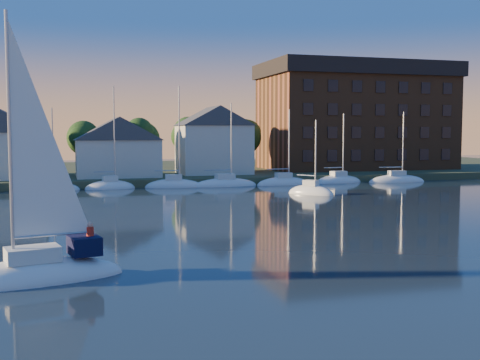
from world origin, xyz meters
name	(u,v)px	position (x,y,z in m)	size (l,w,h in m)	color
ground	(348,277)	(0.00, 0.00, 0.00)	(260.00, 260.00, 0.00)	black
shoreline_land	(145,174)	(0.00, 75.00, 0.00)	(160.00, 50.00, 2.00)	#384327
wooden_dock	(168,186)	(0.00, 52.00, 0.00)	(120.00, 3.00, 1.00)	brown
clubhouse_centre	(117,146)	(-6.00, 57.00, 5.13)	(11.55, 8.40, 8.08)	silver
clubhouse_east	(214,139)	(8.00, 59.00, 6.00)	(10.50, 8.40, 9.80)	silver
condo_block	(356,116)	(34.00, 64.95, 9.79)	(31.00, 17.00, 17.40)	brown
tree_line	(168,131)	(2.00, 63.00, 7.18)	(93.40, 5.40, 8.90)	#352118
moored_fleet	(140,188)	(-4.00, 49.00, 0.10)	(79.50, 2.40, 12.05)	white
hero_sailboat	(36,269)	(-14.61, 3.51, 0.58)	(9.16, 4.65, 13.72)	white
drifting_sailboat_right	(311,194)	(13.76, 36.54, 0.10)	(5.04, 5.70, 9.53)	white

